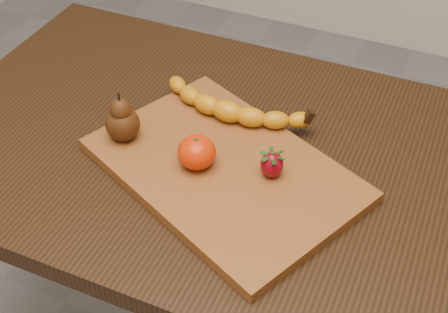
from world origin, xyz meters
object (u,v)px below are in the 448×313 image
at_px(cutting_board, 224,169).
at_px(mandarin, 197,152).
at_px(table, 196,178).
at_px(pear, 122,116).

distance_m(cutting_board, mandarin, 0.06).
height_order(cutting_board, mandarin, mandarin).
distance_m(table, pear, 0.21).
bearing_deg(cutting_board, pear, -154.38).
xyz_separation_m(table, cutting_board, (0.09, -0.06, 0.11)).
height_order(table, cutting_board, cutting_board).
bearing_deg(cutting_board, table, 168.99).
distance_m(pear, mandarin, 0.15).
xyz_separation_m(table, pear, (-0.11, -0.07, 0.17)).
bearing_deg(pear, cutting_board, 0.94).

